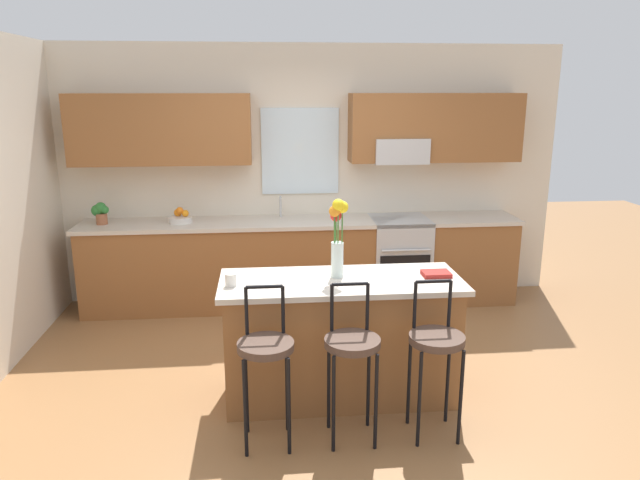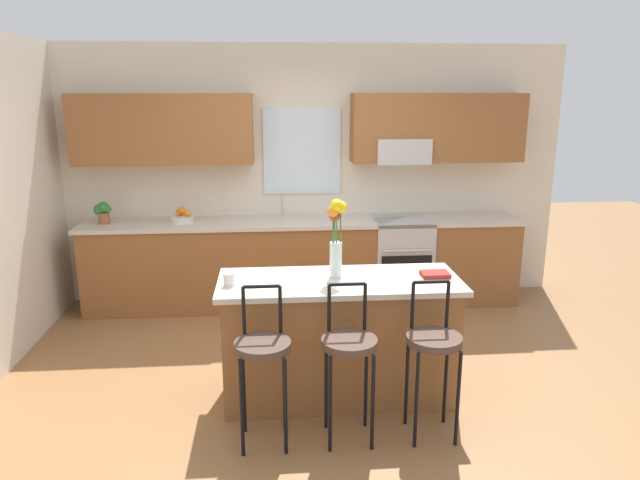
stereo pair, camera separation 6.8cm
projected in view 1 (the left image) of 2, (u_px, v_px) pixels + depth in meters
The scene contains 14 objects.
ground_plane at pixel (318, 378), 4.69m from camera, with size 14.00×14.00×0.00m, color olive.
back_wall_assembly at pixel (302, 160), 6.23m from camera, with size 5.60×0.50×2.70m.
counter_run at pixel (303, 262), 6.22m from camera, with size 4.56×0.64×0.92m.
sink_faucet at pixel (281, 204), 6.18m from camera, with size 0.02×0.13×0.23m.
oven_range at pixel (398, 260), 6.29m from camera, with size 0.60×0.64×0.92m.
kitchen_island at pixel (341, 338), 4.33m from camera, with size 1.74×0.69×0.92m.
bar_stool_near at pixel (266, 353), 3.70m from camera, with size 0.36×0.36×1.04m.
bar_stool_middle at pixel (352, 349), 3.75m from camera, with size 0.36×0.36×1.04m.
bar_stool_far at pixel (436, 346), 3.80m from camera, with size 0.36×0.36×1.04m.
flower_vase at pixel (338, 233), 4.19m from camera, with size 0.14×0.14×0.58m.
mug_ceramic at pixel (231, 280), 4.06m from camera, with size 0.08×0.08×0.09m, color silver.
cookbook at pixel (436, 274), 4.28m from camera, with size 0.20×0.15×0.03m, color maroon.
fruit_bowl_oranges at pixel (180, 218), 5.98m from camera, with size 0.24×0.24×0.16m.
potted_plant_small at pixel (100, 212), 5.88m from camera, with size 0.18×0.12×0.22m.
Camera 1 is at (-0.39, -4.25, 2.25)m, focal length 32.95 mm.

